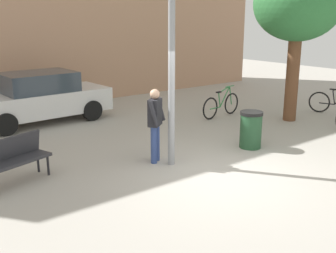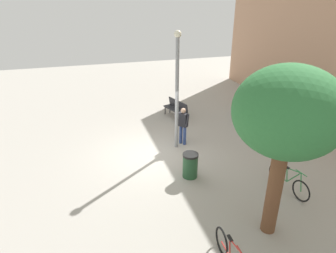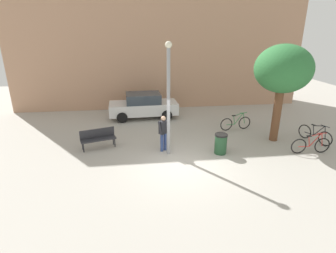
# 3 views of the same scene
# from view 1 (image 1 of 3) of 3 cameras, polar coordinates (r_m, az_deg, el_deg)

# --- Properties ---
(ground_plane) EXTENTS (36.00, 36.00, 0.00)m
(ground_plane) POSITION_cam_1_polar(r_m,az_deg,el_deg) (8.84, 7.10, -6.53)
(ground_plane) COLOR #A8A399
(lamppost) EXTENTS (0.28, 0.28, 4.84)m
(lamppost) POSITION_cam_1_polar(r_m,az_deg,el_deg) (8.81, 0.50, 11.78)
(lamppost) COLOR gray
(lamppost) RESTS_ON ground_plane
(person_by_lamppost) EXTENTS (0.61, 0.53, 1.67)m
(person_by_lamppost) POSITION_cam_1_polar(r_m,az_deg,el_deg) (9.25, -1.76, 0.83)
(person_by_lamppost) COLOR #334784
(person_by_lamppost) RESTS_ON ground_plane
(park_bench) EXTENTS (1.67, 0.93, 0.92)m
(park_bench) POSITION_cam_1_polar(r_m,az_deg,el_deg) (8.71, -20.90, -3.96)
(park_bench) COLOR #2D2D33
(park_bench) RESTS_ON ground_plane
(plaza_tree) EXTENTS (2.62, 2.62, 4.67)m
(plaza_tree) POSITION_cam_1_polar(r_m,az_deg,el_deg) (13.40, 17.33, 15.53)
(plaza_tree) COLOR brown
(plaza_tree) RESTS_ON ground_plane
(bicycle_green) EXTENTS (1.80, 0.27, 0.97)m
(bicycle_green) POSITION_cam_1_polar(r_m,az_deg,el_deg) (13.73, 7.29, 2.93)
(bicycle_green) COLOR black
(bicycle_green) RESTS_ON ground_plane
(parked_car_white) EXTENTS (4.27, 1.96, 1.55)m
(parked_car_white) POSITION_cam_1_polar(r_m,az_deg,el_deg) (13.39, -17.18, 3.78)
(parked_car_white) COLOR silver
(parked_car_white) RESTS_ON ground_plane
(trash_bin) EXTENTS (0.57, 0.57, 0.93)m
(trash_bin) POSITION_cam_1_polar(r_m,az_deg,el_deg) (10.59, 11.24, -0.41)
(trash_bin) COLOR #234C2D
(trash_bin) RESTS_ON ground_plane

